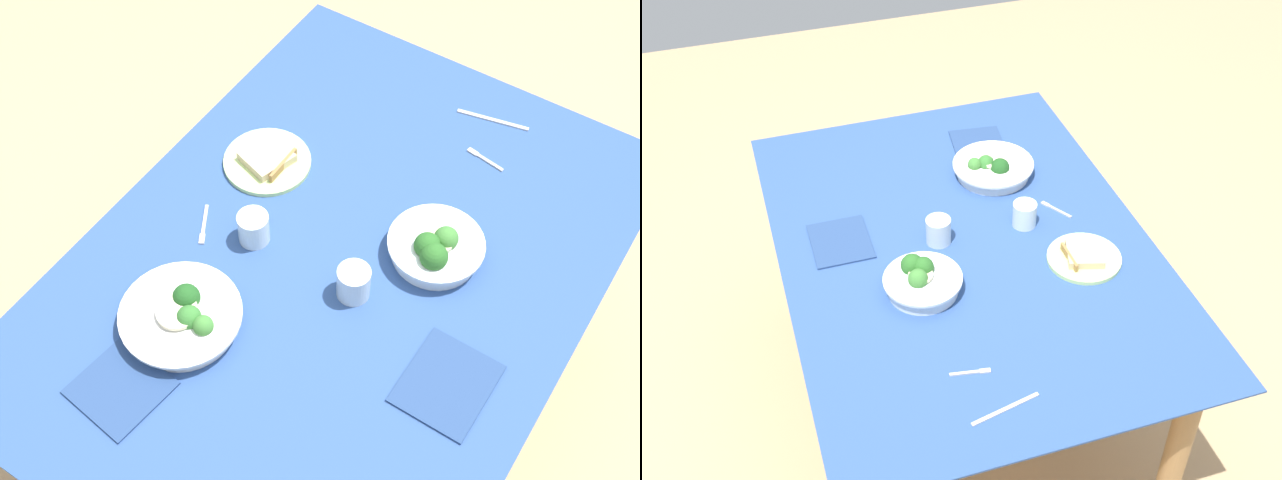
{
  "view_description": "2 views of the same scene",
  "coord_description": "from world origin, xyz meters",
  "views": [
    {
      "loc": [
        -0.94,
        -0.57,
        2.32
      ],
      "look_at": [
        0.03,
        0.06,
        0.75
      ],
      "focal_mm": 48.62,
      "sensor_mm": 36.0,
      "label": 1
    },
    {
      "loc": [
        1.73,
        -0.57,
        2.3
      ],
      "look_at": [
        0.01,
        -0.01,
        0.75
      ],
      "focal_mm": 45.89,
      "sensor_mm": 36.0,
      "label": 2
    }
  ],
  "objects": [
    {
      "name": "ground_plane",
      "position": [
        0.0,
        0.0,
        0.0
      ],
      "size": [
        6.0,
        6.0,
        0.0
      ],
      "primitive_type": "plane",
      "color": "tan"
    },
    {
      "name": "dining_table",
      "position": [
        0.0,
        0.0,
        0.62
      ],
      "size": [
        1.5,
        1.07,
        0.72
      ],
      "color": "#2D4C84",
      "rests_on": "ground_plane"
    },
    {
      "name": "broccoli_bowl_far",
      "position": [
        -0.3,
        0.19,
        0.75
      ],
      "size": [
        0.26,
        0.26,
        0.08
      ],
      "color": "white",
      "rests_on": "dining_table"
    },
    {
      "name": "broccoli_bowl_near",
      "position": [
        0.14,
        -0.17,
        0.75
      ],
      "size": [
        0.22,
        0.22,
        0.09
      ],
      "color": "white",
      "rests_on": "dining_table"
    },
    {
      "name": "bread_side_plate",
      "position": [
        0.17,
        0.31,
        0.73
      ],
      "size": [
        0.22,
        0.22,
        0.03
      ],
      "color": "#B7D684",
      "rests_on": "dining_table"
    },
    {
      "name": "water_glass_center",
      "position": [
        -0.03,
        0.2,
        0.76
      ],
      "size": [
        0.07,
        0.07,
        0.08
      ],
      "primitive_type": "cylinder",
      "color": "silver",
      "rests_on": "dining_table"
    },
    {
      "name": "water_glass_side",
      "position": [
        -0.04,
        -0.07,
        0.76
      ],
      "size": [
        0.07,
        0.07,
        0.08
      ],
      "primitive_type": "cylinder",
      "color": "silver",
      "rests_on": "dining_table"
    },
    {
      "name": "fork_by_far_bowl",
      "position": [
        -0.07,
        0.32,
        0.72
      ],
      "size": [
        0.1,
        0.07,
        0.0
      ],
      "rotation": [
        0.0,
        0.0,
        3.68
      ],
      "color": "#B7B7BC",
      "rests_on": "dining_table"
    },
    {
      "name": "fork_by_near_bowl",
      "position": [
        0.47,
        -0.13,
        0.72
      ],
      "size": [
        0.03,
        0.1,
        0.0
      ],
      "rotation": [
        0.0,
        0.0,
        1.4
      ],
      "color": "#B7B7BC",
      "rests_on": "dining_table"
    },
    {
      "name": "table_knife_left",
      "position": [
        0.6,
        -0.09,
        0.72
      ],
      "size": [
        0.05,
        0.18,
        0.0
      ],
      "primitive_type": "cube",
      "rotation": [
        0.0,
        0.0,
        1.78
      ],
      "color": "#B7B7BC",
      "rests_on": "dining_table"
    },
    {
      "name": "napkin_folded_upper",
      "position": [
        -0.49,
        0.21,
        0.72
      ],
      "size": [
        0.19,
        0.19,
        0.01
      ],
      "primitive_type": "cube",
      "rotation": [
        0.0,
        0.0,
        -0.12
      ],
      "color": "navy",
      "rests_on": "dining_table"
    },
    {
      "name": "napkin_folded_lower",
      "position": [
        -0.12,
        -0.35,
        0.72
      ],
      "size": [
        0.2,
        0.17,
        0.01
      ],
      "primitive_type": "cube",
      "rotation": [
        0.0,
        0.0,
        -0.01
      ],
      "color": "navy",
      "rests_on": "dining_table"
    }
  ]
}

